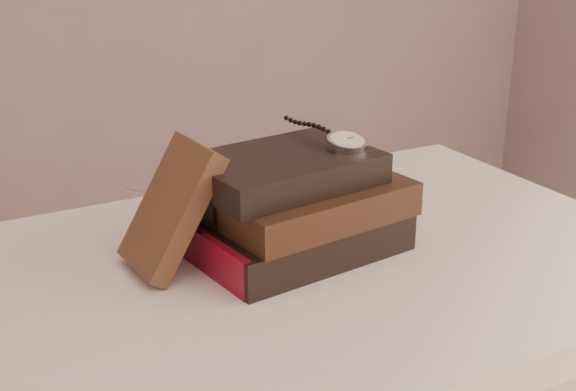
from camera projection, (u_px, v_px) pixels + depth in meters
table at (268, 335)px, 0.96m from camera, size 1.00×0.60×0.75m
book_stack at (296, 206)px, 0.96m from camera, size 0.27×0.20×0.13m
journal at (171, 208)px, 0.90m from camera, size 0.11×0.11×0.15m
pocket_watch at (344, 141)px, 0.96m from camera, size 0.06×0.16×0.02m
eyeglasses at (198, 192)px, 0.97m from camera, size 0.12×0.13×0.05m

